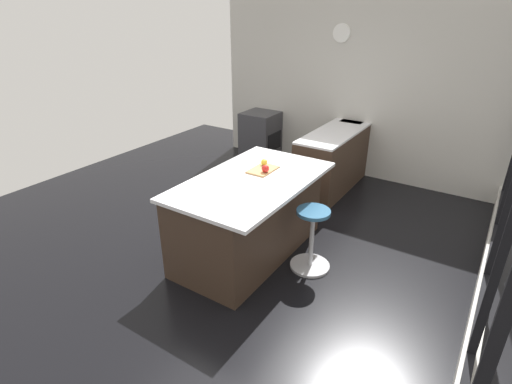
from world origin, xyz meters
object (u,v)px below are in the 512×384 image
at_px(oven_range, 261,136).
at_px(kitchen_island, 249,216).
at_px(stool_by_window, 311,241).
at_px(cutting_board, 263,170).
at_px(apple_red, 265,169).
at_px(apple_yellow, 264,162).

relative_size(oven_range, kitchen_island, 0.47).
height_order(kitchen_island, stool_by_window, kitchen_island).
height_order(stool_by_window, cutting_board, cutting_board).
distance_m(kitchen_island, apple_red, 0.57).
relative_size(stool_by_window, apple_red, 8.40).
bearing_deg(stool_by_window, apple_red, -98.03).
bearing_deg(apple_red, oven_range, -146.55).
height_order(stool_by_window, apple_red, apple_red).
xyz_separation_m(cutting_board, apple_red, (0.07, 0.08, 0.05)).
distance_m(oven_range, stool_by_window, 3.47).
bearing_deg(apple_red, apple_yellow, -144.44).
relative_size(apple_yellow, apple_red, 0.89).
xyz_separation_m(kitchen_island, apple_red, (-0.21, 0.09, 0.53)).
xyz_separation_m(cutting_board, apple_yellow, (-0.11, -0.05, 0.05)).
bearing_deg(cutting_board, kitchen_island, -2.71).
height_order(stool_by_window, apple_yellow, apple_yellow).
relative_size(cutting_board, apple_red, 4.25).
bearing_deg(apple_red, stool_by_window, 81.97).
height_order(oven_range, cutting_board, cutting_board).
bearing_deg(apple_red, cutting_board, -131.77).
xyz_separation_m(stool_by_window, apple_red, (-0.09, -0.65, 0.67)).
distance_m(kitchen_island, apple_yellow, 0.65).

